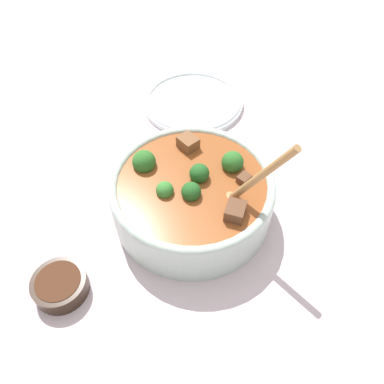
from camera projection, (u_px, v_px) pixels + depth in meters
The scene contains 4 objects.
ground_plane at pixel (192, 212), 0.70m from camera, with size 4.00×4.00×0.00m, color silver.
stew_bowl at pixel (192, 194), 0.66m from camera, with size 0.29×0.28×0.23m.
condiment_bowl at pixel (60, 285), 0.58m from camera, with size 0.09×0.09×0.03m.
empty_plate at pixel (193, 101), 0.90m from camera, with size 0.24×0.24×0.02m.
Camera 1 is at (-0.33, 0.26, 0.56)m, focal length 35.00 mm.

